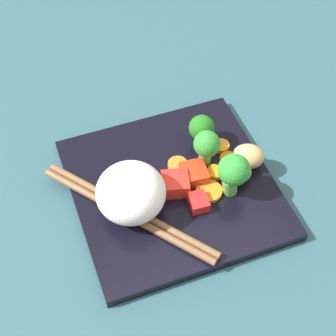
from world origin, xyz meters
TOP-DOWN VIEW (x-y plane):
  - ground_plane at (0.00, 0.00)cm, footprint 110.00×110.00cm
  - square_plate at (0.00, 0.00)cm, footprint 24.40×24.40cm
  - rice_mound at (5.63, 1.15)cm, footprint 10.46×10.49cm
  - broccoli_floret_0 at (-5.79, 3.51)cm, footprint 3.70×3.70cm
  - broccoli_floret_1 at (-5.90, -4.75)cm, footprint 3.20×3.20cm
  - broccoli_floret_2 at (-5.08, -1.73)cm, footprint 3.22×3.22cm
  - carrot_slice_0 at (-7.76, -0.71)cm, footprint 2.91×2.91cm
  - carrot_slice_1 at (-5.30, 0.50)cm, footprint 2.90×2.90cm
  - carrot_slice_2 at (-3.39, 2.66)cm, footprint 4.38×4.38cm
  - carrot_slice_3 at (-1.63, -2.34)cm, footprint 2.80×2.80cm
  - carrot_slice_4 at (-7.84, -2.97)cm, footprint 2.82×2.82cm
  - pepper_chunk_0 at (-0.12, 0.57)cm, footprint 3.87×3.83cm
  - pepper_chunk_1 at (-1.46, 3.78)cm, footprint 2.33×2.72cm
  - pepper_chunk_2 at (-2.72, -0.02)cm, footprint 3.32×3.52cm
  - chicken_piece_0 at (-7.34, 1.95)cm, footprint 4.62×4.58cm
  - chicken_piece_1 at (-9.52, 0.71)cm, footprint 4.89×4.66cm
  - chopstick_pair at (6.27, 1.70)cm, footprint 14.40×19.97cm

SIDE VIEW (x-z plane):
  - ground_plane at x=0.00cm, z-range -2.00..0.00cm
  - square_plate at x=0.00cm, z-range 0.00..1.28cm
  - carrot_slice_2 at x=-3.39cm, z-range 1.28..1.77cm
  - carrot_slice_0 at x=-7.76cm, z-range 1.28..1.79cm
  - carrot_slice_4 at x=-7.84cm, z-range 1.28..1.89cm
  - carrot_slice_3 at x=-1.63cm, z-range 1.28..1.96cm
  - carrot_slice_1 at x=-5.30cm, z-range 1.28..1.97cm
  - chopstick_pair at x=6.27cm, z-range 1.28..2.12cm
  - pepper_chunk_1 at x=-1.46cm, z-range 1.28..2.55cm
  - pepper_chunk_2 at x=-2.72cm, z-range 1.28..2.88cm
  - pepper_chunk_0 at x=-0.12cm, z-range 1.28..3.17cm
  - chicken_piece_0 at x=-7.34cm, z-range 1.28..3.74cm
  - chicken_piece_1 at x=-9.52cm, z-range 1.28..4.35cm
  - broccoli_floret_1 at x=-5.90cm, z-range 1.69..6.09cm
  - broccoli_floret_2 at x=-5.08cm, z-range 1.80..6.72cm
  - rice_mound at x=5.63cm, z-range 1.28..7.34cm
  - broccoli_floret_0 at x=-5.79cm, z-range 1.93..7.93cm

